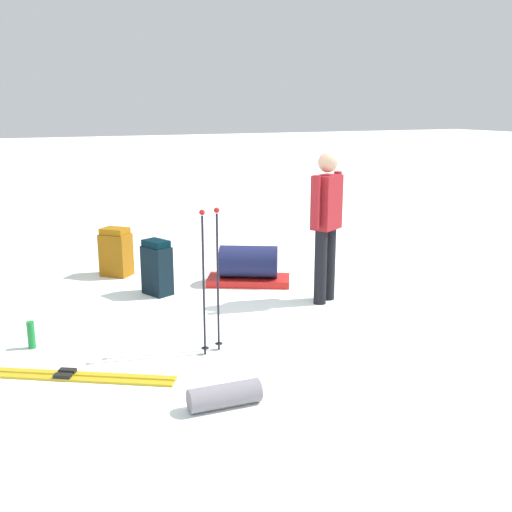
{
  "coord_description": "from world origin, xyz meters",
  "views": [
    {
      "loc": [
        2.51,
        5.37,
        2.19
      ],
      "look_at": [
        0.0,
        0.0,
        0.7
      ],
      "focal_mm": 42.08,
      "sensor_mm": 36.0,
      "label": 1
    }
  ],
  "objects_px": {
    "gear_sled": "(249,267)",
    "thermos_bottle": "(31,335)",
    "backpack_large_dark": "(116,252)",
    "ski_poles_planted_near": "(211,274)",
    "skier_standing": "(326,220)",
    "backpack_bright": "(157,268)",
    "sleeping_mat_rolled": "(225,395)",
    "ski_pair_near": "(65,376)"
  },
  "relations": [
    {
      "from": "skier_standing",
      "to": "ski_poles_planted_near",
      "type": "bearing_deg",
      "value": 26.14
    },
    {
      "from": "backpack_large_dark",
      "to": "thermos_bottle",
      "type": "relative_size",
      "value": 2.46
    },
    {
      "from": "backpack_large_dark",
      "to": "sleeping_mat_rolled",
      "type": "height_order",
      "value": "backpack_large_dark"
    },
    {
      "from": "backpack_bright",
      "to": "ski_poles_planted_near",
      "type": "distance_m",
      "value": 1.95
    },
    {
      "from": "skier_standing",
      "to": "backpack_bright",
      "type": "distance_m",
      "value": 2.08
    },
    {
      "from": "ski_poles_planted_near",
      "to": "backpack_bright",
      "type": "bearing_deg",
      "value": -91.09
    },
    {
      "from": "ski_pair_near",
      "to": "backpack_bright",
      "type": "relative_size",
      "value": 2.54
    },
    {
      "from": "sleeping_mat_rolled",
      "to": "thermos_bottle",
      "type": "distance_m",
      "value": 2.16
    },
    {
      "from": "gear_sled",
      "to": "thermos_bottle",
      "type": "relative_size",
      "value": 4.3
    },
    {
      "from": "backpack_bright",
      "to": "backpack_large_dark",
      "type": "bearing_deg",
      "value": -75.5
    },
    {
      "from": "backpack_large_dark",
      "to": "backpack_bright",
      "type": "distance_m",
      "value": 1.06
    },
    {
      "from": "backpack_large_dark",
      "to": "skier_standing",
      "type": "bearing_deg",
      "value": 132.56
    },
    {
      "from": "sleeping_mat_rolled",
      "to": "ski_poles_planted_near",
      "type": "bearing_deg",
      "value": -105.71
    },
    {
      "from": "skier_standing",
      "to": "backpack_bright",
      "type": "bearing_deg",
      "value": -32.87
    },
    {
      "from": "gear_sled",
      "to": "backpack_large_dark",
      "type": "bearing_deg",
      "value": -37.61
    },
    {
      "from": "skier_standing",
      "to": "gear_sled",
      "type": "height_order",
      "value": "skier_standing"
    },
    {
      "from": "skier_standing",
      "to": "ski_poles_planted_near",
      "type": "distance_m",
      "value": 1.9
    },
    {
      "from": "sleeping_mat_rolled",
      "to": "skier_standing",
      "type": "bearing_deg",
      "value": -137.17
    },
    {
      "from": "skier_standing",
      "to": "thermos_bottle",
      "type": "bearing_deg",
      "value": 0.74
    },
    {
      "from": "skier_standing",
      "to": "gear_sled",
      "type": "relative_size",
      "value": 1.52
    },
    {
      "from": "skier_standing",
      "to": "thermos_bottle",
      "type": "distance_m",
      "value": 3.29
    },
    {
      "from": "ski_poles_planted_near",
      "to": "sleeping_mat_rolled",
      "type": "bearing_deg",
      "value": 74.29
    },
    {
      "from": "ski_pair_near",
      "to": "ski_poles_planted_near",
      "type": "xyz_separation_m",
      "value": [
        -1.29,
        0.02,
        0.72
      ]
    },
    {
      "from": "backpack_large_dark",
      "to": "backpack_bright",
      "type": "xyz_separation_m",
      "value": [
        -0.26,
        1.02,
        0.01
      ]
    },
    {
      "from": "sleeping_mat_rolled",
      "to": "backpack_large_dark",
      "type": "bearing_deg",
      "value": -90.78
    },
    {
      "from": "skier_standing",
      "to": "gear_sled",
      "type": "distance_m",
      "value": 1.34
    },
    {
      "from": "ski_poles_planted_near",
      "to": "thermos_bottle",
      "type": "xyz_separation_m",
      "value": [
        1.48,
        -0.79,
        -0.61
      ]
    },
    {
      "from": "sleeping_mat_rolled",
      "to": "thermos_bottle",
      "type": "xyz_separation_m",
      "value": [
        1.2,
        -1.79,
        0.04
      ]
    },
    {
      "from": "thermos_bottle",
      "to": "backpack_large_dark",
      "type": "bearing_deg",
      "value": -120.42
    },
    {
      "from": "skier_standing",
      "to": "ski_pair_near",
      "type": "xyz_separation_m",
      "value": [
        2.99,
        0.81,
        -0.94
      ]
    },
    {
      "from": "backpack_bright",
      "to": "sleeping_mat_rolled",
      "type": "distance_m",
      "value": 2.93
    },
    {
      "from": "backpack_bright",
      "to": "gear_sled",
      "type": "xyz_separation_m",
      "value": [
        -1.16,
        0.07,
        -0.1
      ]
    },
    {
      "from": "backpack_large_dark",
      "to": "thermos_bottle",
      "type": "xyz_separation_m",
      "value": [
        1.26,
        2.14,
        -0.18
      ]
    },
    {
      "from": "skier_standing",
      "to": "thermos_bottle",
      "type": "relative_size",
      "value": 6.54
    },
    {
      "from": "backpack_bright",
      "to": "sleeping_mat_rolled",
      "type": "relative_size",
      "value": 1.2
    },
    {
      "from": "backpack_bright",
      "to": "thermos_bottle",
      "type": "relative_size",
      "value": 2.54
    },
    {
      "from": "skier_standing",
      "to": "sleeping_mat_rolled",
      "type": "xyz_separation_m",
      "value": [
        1.98,
        1.83,
        -0.86
      ]
    },
    {
      "from": "skier_standing",
      "to": "backpack_bright",
      "type": "xyz_separation_m",
      "value": [
        1.66,
        -1.07,
        -0.63
      ]
    },
    {
      "from": "skier_standing",
      "to": "thermos_bottle",
      "type": "xyz_separation_m",
      "value": [
        3.18,
        0.04,
        -0.82
      ]
    },
    {
      "from": "ski_poles_planted_near",
      "to": "thermos_bottle",
      "type": "bearing_deg",
      "value": -28.09
    },
    {
      "from": "ski_pair_near",
      "to": "thermos_bottle",
      "type": "xyz_separation_m",
      "value": [
        0.19,
        -0.77,
        0.12
      ]
    },
    {
      "from": "ski_poles_planted_near",
      "to": "sleeping_mat_rolled",
      "type": "relative_size",
      "value": 2.42
    }
  ]
}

